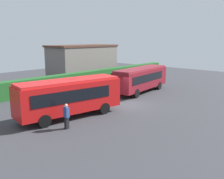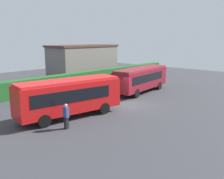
{
  "view_description": "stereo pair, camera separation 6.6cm",
  "coord_description": "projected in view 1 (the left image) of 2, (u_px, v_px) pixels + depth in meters",
  "views": [
    {
      "loc": [
        -19.18,
        -15.33,
        6.51
      ],
      "look_at": [
        -0.49,
        1.56,
        1.34
      ],
      "focal_mm": 40.35,
      "sensor_mm": 36.0,
      "label": 1
    },
    {
      "loc": [
        -19.13,
        -15.38,
        6.51
      ],
      "look_at": [
        -0.49,
        1.56,
        1.34
      ],
      "focal_mm": 40.35,
      "sensor_mm": 36.0,
      "label": 2
    }
  ],
  "objects": [
    {
      "name": "person_center",
      "position": [
        77.0,
        97.0,
        23.74
      ],
      "size": [
        0.43,
        0.54,
        1.92
      ],
      "rotation": [
        0.0,
        0.0,
        3.56
      ],
      "color": "black",
      "rests_on": "ground_plane"
    },
    {
      "name": "person_right",
      "position": [
        131.0,
        80.0,
        33.75
      ],
      "size": [
        0.5,
        0.32,
        1.9
      ],
      "rotation": [
        0.0,
        0.0,
        1.7
      ],
      "color": "maroon",
      "rests_on": "ground_plane"
    },
    {
      "name": "depot_building",
      "position": [
        83.0,
        61.0,
        42.05
      ],
      "size": [
        11.8,
        5.41,
        5.39
      ],
      "color": "slate",
      "rests_on": "ground_plane"
    },
    {
      "name": "hedge_row",
      "position": [
        62.0,
        82.0,
        32.07
      ],
      "size": [
        44.0,
        1.27,
        1.96
      ],
      "primitive_type": "cube",
      "color": "#205924",
      "rests_on": "ground_plane"
    },
    {
      "name": "person_left",
      "position": [
        66.0,
        116.0,
        18.21
      ],
      "size": [
        0.31,
        0.49,
        1.87
      ],
      "rotation": [
        0.0,
        0.0,
        6.17
      ],
      "color": "black",
      "rests_on": "ground_plane"
    },
    {
      "name": "bus_red",
      "position": [
        70.0,
        96.0,
        20.8
      ],
      "size": [
        9.21,
        3.86,
        3.18
      ],
      "rotation": [
        0.0,
        0.0,
        -0.17
      ],
      "color": "red",
      "rests_on": "ground_plane"
    },
    {
      "name": "traffic_cone",
      "position": [
        112.0,
        82.0,
        35.83
      ],
      "size": [
        0.36,
        0.36,
        0.6
      ],
      "primitive_type": "cone",
      "color": "orange",
      "rests_on": "ground_plane"
    },
    {
      "name": "ground_plane",
      "position": [
        127.0,
        104.0,
        25.32
      ],
      "size": [
        64.0,
        64.0,
        0.0
      ],
      "primitive_type": "plane",
      "color": "#38383D"
    },
    {
      "name": "bus_maroon",
      "position": [
        141.0,
        78.0,
        30.47
      ],
      "size": [
        9.54,
        3.34,
        2.99
      ],
      "rotation": [
        0.0,
        0.0,
        0.11
      ],
      "color": "maroon",
      "rests_on": "ground_plane"
    }
  ]
}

